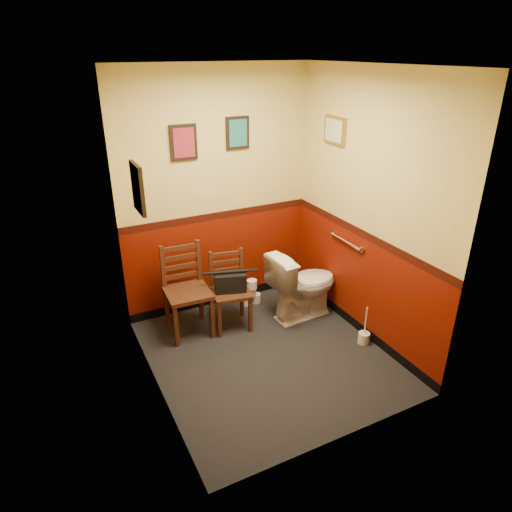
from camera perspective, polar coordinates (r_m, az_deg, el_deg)
The scene contains 17 objects.
floor at distance 4.70m, azimuth 1.40°, elevation -12.31°, with size 2.20×2.40×0.00m, color black.
ceiling at distance 3.76m, azimuth 1.86°, elevation 22.74°, with size 2.20×2.40×0.00m, color silver.
wall_back at distance 5.06m, azimuth -4.89°, elevation 7.63°, with size 2.20×2.70×0.00m, color #601104.
wall_front at distance 3.13m, azimuth 12.07°, elevation -4.07°, with size 2.20×2.70×0.00m, color #601104.
wall_left at distance 3.68m, azimuth -13.67°, elevation 0.29°, with size 2.40×2.70×0.00m, color #601104.
wall_right at distance 4.63m, azimuth 13.75°, elevation 5.35°, with size 2.40×2.70×0.00m, color #601104.
grab_bar at distance 4.93m, azimuth 11.18°, elevation 1.81°, with size 0.05×0.56×0.06m.
framed_print_back_a at distance 4.79m, azimuth -9.05°, elevation 13.83°, with size 0.28×0.04×0.36m.
framed_print_back_b at distance 4.99m, azimuth -2.32°, elevation 15.12°, with size 0.26×0.04×0.34m.
framed_print_left at distance 3.61m, azimuth -14.54°, elevation 8.19°, with size 0.04×0.30×0.38m.
framed_print_right at distance 4.90m, azimuth 9.82°, elevation 15.22°, with size 0.04×0.34×0.28m.
toilet at distance 5.16m, azimuth 5.93°, elevation -3.60°, with size 0.45×0.80×0.79m, color white.
toilet_brush at distance 4.96m, azimuth 13.33°, elevation -9.84°, with size 0.12×0.12×0.43m.
chair_left at distance 4.87m, azimuth -8.69°, elevation -4.30°, with size 0.48×0.48×0.97m.
chair_right at distance 4.96m, azimuth -3.30°, elevation -4.31°, with size 0.46×0.46×0.85m.
handbag at distance 4.87m, azimuth -3.23°, elevation -3.26°, with size 0.36×0.25×0.24m.
tp_stack at distance 5.48m, azimuth -0.61°, elevation -4.72°, with size 0.25×0.15×0.33m.
Camera 1 is at (-1.79, -3.30, 2.82)m, focal length 32.00 mm.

